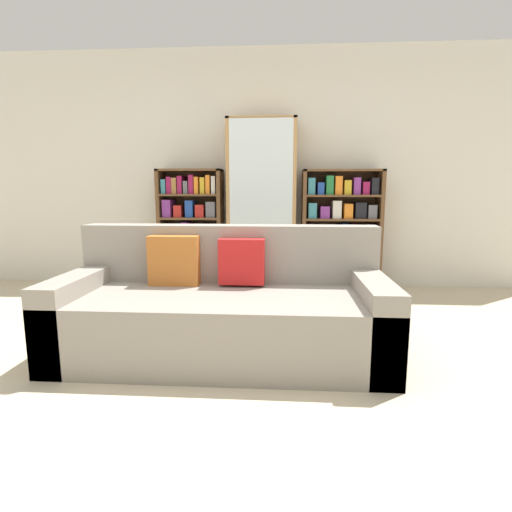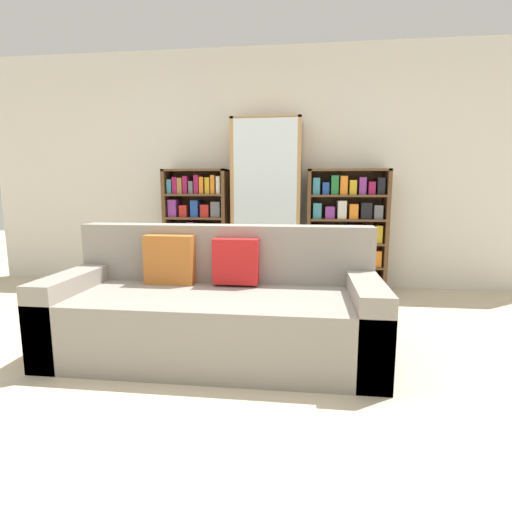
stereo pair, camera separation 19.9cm
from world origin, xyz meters
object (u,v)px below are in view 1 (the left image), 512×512
(bookshelf_left, at_px, (192,230))
(bookshelf_right, at_px, (341,232))
(couch, at_px, (224,310))
(wine_bottle, at_px, (308,302))
(display_cabinet, at_px, (262,206))

(bookshelf_left, relative_size, bookshelf_right, 1.01)
(couch, relative_size, wine_bottle, 5.72)
(couch, bearing_deg, bookshelf_left, 108.96)
(couch, bearing_deg, bookshelf_right, 60.83)
(bookshelf_right, bearing_deg, couch, -119.17)
(display_cabinet, bearing_deg, bookshelf_left, 178.89)
(bookshelf_right, bearing_deg, bookshelf_left, -180.00)
(couch, xyz_separation_m, wine_bottle, (0.63, 0.74, -0.14))
(bookshelf_right, relative_size, wine_bottle, 3.52)
(bookshelf_right, bearing_deg, display_cabinet, -178.99)
(display_cabinet, bearing_deg, wine_bottle, -67.80)
(bookshelf_left, distance_m, bookshelf_right, 1.70)
(bookshelf_left, xyz_separation_m, display_cabinet, (0.81, -0.02, 0.28))
(couch, bearing_deg, wine_bottle, 49.60)
(bookshelf_left, bearing_deg, bookshelf_right, 0.00)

